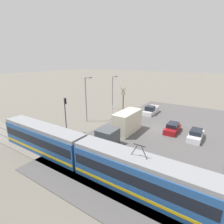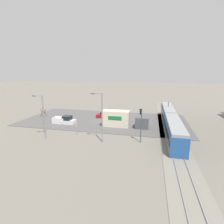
{
  "view_description": "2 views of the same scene",
  "coord_description": "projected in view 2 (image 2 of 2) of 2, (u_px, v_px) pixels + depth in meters",
  "views": [
    {
      "loc": [
        -8.44,
        27.82,
        11.57
      ],
      "look_at": [
        7.33,
        3.97,
        3.06
      ],
      "focal_mm": 28.0,
      "sensor_mm": 36.0,
      "label": 1
    },
    {
      "loc": [
        40.72,
        11.26,
        11.83
      ],
      "look_at": [
        3.2,
        2.72,
        2.95
      ],
      "focal_mm": 28.0,
      "sensor_mm": 36.0,
      "label": 2
    }
  ],
  "objects": [
    {
      "name": "sedan_car_1",
      "position": [
        112.0,
        113.0,
        48.84
      ],
      "size": [
        1.8,
        4.56,
        1.49
      ],
      "color": "silver",
      "rests_on": "ground"
    },
    {
      "name": "road_surface",
      "position": [
        104.0,
        120.0,
        43.78
      ],
      "size": [
        19.09,
        39.78,
        0.08
      ],
      "color": "#565454",
      "rests_on": "ground"
    },
    {
      "name": "box_truck",
      "position": [
        122.0,
        119.0,
        38.11
      ],
      "size": [
        2.49,
        9.99,
        3.5
      ],
      "color": "#4C5156",
      "rests_on": "ground"
    },
    {
      "name": "pickup_truck",
      "position": [
        65.0,
        120.0,
        40.71
      ],
      "size": [
        1.98,
        5.38,
        1.8
      ],
      "color": "silver",
      "rests_on": "ground"
    },
    {
      "name": "street_lamp_near_crossing",
      "position": [
        101.0,
        115.0,
        29.02
      ],
      "size": [
        0.36,
        1.95,
        8.53
      ],
      "color": "gray",
      "rests_on": "ground"
    },
    {
      "name": "light_rail_tram",
      "position": [
        170.0,
        121.0,
        36.47
      ],
      "size": [
        26.84,
        2.59,
        4.6
      ],
      "color": "#235193",
      "rests_on": "ground"
    },
    {
      "name": "ground_plane",
      "position": [
        104.0,
        120.0,
        43.79
      ],
      "size": [
        320.0,
        320.0,
        0.0
      ],
      "primitive_type": "plane",
      "color": "slate"
    },
    {
      "name": "rail_bed",
      "position": [
        168.0,
        124.0,
        40.45
      ],
      "size": [
        59.46,
        4.4,
        0.22
      ],
      "color": "gray",
      "rests_on": "ground"
    },
    {
      "name": "sedan_car_0",
      "position": [
        105.0,
        115.0,
        45.51
      ],
      "size": [
        1.83,
        4.49,
        1.53
      ],
      "color": "maroon",
      "rests_on": "ground"
    },
    {
      "name": "street_tree",
      "position": [
        44.0,
        122.0,
        33.39
      ],
      "size": [
        1.24,
        1.03,
        5.29
      ],
      "color": "brown",
      "rests_on": "ground"
    },
    {
      "name": "traffic_light_pole",
      "position": [
        141.0,
        121.0,
        29.09
      ],
      "size": [
        0.28,
        0.47,
        5.9
      ],
      "color": "#47474C",
      "rests_on": "ground"
    },
    {
      "name": "street_lamp_mid_block",
      "position": [
        42.0,
        114.0,
        30.58
      ],
      "size": [
        0.36,
        1.95,
        7.95
      ],
      "color": "gray",
      "rests_on": "ground"
    },
    {
      "name": "no_parking_sign",
      "position": [
        77.0,
        128.0,
        33.22
      ],
      "size": [
        0.32,
        0.08,
        2.18
      ],
      "color": "gray",
      "rests_on": "ground"
    }
  ]
}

